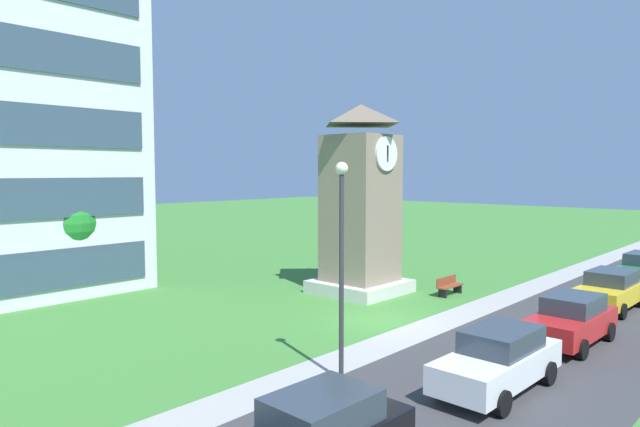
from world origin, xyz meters
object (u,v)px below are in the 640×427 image
(street_lamp, at_px, (342,247))
(parked_car_white, at_px, (498,359))
(park_bench, at_px, (449,286))
(parked_car_yellow, at_px, (610,290))
(parked_car_red, at_px, (571,320))
(tree_streetside, at_px, (68,222))
(clock_tower, at_px, (361,210))

(street_lamp, bearing_deg, parked_car_white, -57.71)
(park_bench, xyz_separation_m, parked_car_yellow, (2.19, -6.59, 0.40))
(parked_car_red, bearing_deg, tree_streetside, 112.39)
(street_lamp, distance_m, parked_car_white, 5.25)
(park_bench, relative_size, parked_car_yellow, 0.39)
(clock_tower, bearing_deg, park_bench, -56.33)
(tree_streetside, distance_m, parked_car_yellow, 24.94)
(park_bench, bearing_deg, street_lamp, -164.55)
(tree_streetside, relative_size, parked_car_red, 1.14)
(parked_car_white, bearing_deg, parked_car_yellow, 1.88)
(park_bench, height_order, street_lamp, street_lamp)
(park_bench, relative_size, parked_car_white, 0.39)
(parked_car_red, bearing_deg, parked_car_white, 179.47)
(parked_car_red, distance_m, parked_car_yellow, 6.28)
(parked_car_white, relative_size, parked_car_red, 1.04)
(parked_car_yellow, bearing_deg, tree_streetside, 126.30)
(clock_tower, xyz_separation_m, street_lamp, (-9.62, -6.91, -0.25))
(street_lamp, relative_size, tree_streetside, 1.23)
(tree_streetside, bearing_deg, parked_car_white, -82.23)
(park_bench, bearing_deg, clock_tower, 123.67)
(clock_tower, bearing_deg, parked_car_yellow, -65.75)
(clock_tower, distance_m, tree_streetside, 14.08)
(clock_tower, relative_size, parked_car_red, 2.07)
(parked_car_red, bearing_deg, street_lamp, 154.98)
(street_lamp, height_order, parked_car_red, street_lamp)
(clock_tower, xyz_separation_m, park_bench, (2.39, -3.59, -3.62))
(park_bench, height_order, parked_car_yellow, parked_car_yellow)
(park_bench, bearing_deg, parked_car_yellow, -71.60)
(tree_streetside, xyz_separation_m, parked_car_yellow, (14.68, -19.98, -2.70))
(parked_car_yellow, bearing_deg, street_lamp, 167.06)
(clock_tower, xyz_separation_m, parked_car_red, (-1.68, -10.62, -3.23))
(clock_tower, distance_m, parked_car_white, 13.25)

